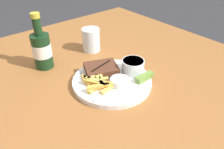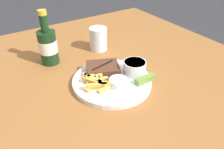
{
  "view_description": "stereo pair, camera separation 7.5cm",
  "coord_description": "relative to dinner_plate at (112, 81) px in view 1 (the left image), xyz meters",
  "views": [
    {
      "loc": [
        -0.4,
        -0.48,
        1.21
      ],
      "look_at": [
        0.0,
        0.0,
        0.79
      ],
      "focal_mm": 35.0,
      "sensor_mm": 36.0,
      "label": 1
    },
    {
      "loc": [
        -0.34,
        -0.52,
        1.21
      ],
      "look_at": [
        0.0,
        0.0,
        0.79
      ],
      "focal_mm": 35.0,
      "sensor_mm": 36.0,
      "label": 2
    }
  ],
  "objects": [
    {
      "name": "steak_portion",
      "position": [
        0.0,
        0.06,
        0.02
      ],
      "size": [
        0.14,
        0.13,
        0.03
      ],
      "color": "#512D1E",
      "rests_on": "dinner_plate"
    },
    {
      "name": "pickle_spear",
      "position": [
        0.09,
        -0.07,
        0.02
      ],
      "size": [
        0.07,
        0.02,
        0.02
      ],
      "color": "olive",
      "rests_on": "dinner_plate"
    },
    {
      "name": "drinking_glass",
      "position": [
        0.09,
        0.25,
        0.04
      ],
      "size": [
        0.08,
        0.08,
        0.1
      ],
      "color": "silver",
      "rests_on": "dining_table"
    },
    {
      "name": "coleslaw_cup",
      "position": [
        0.09,
        -0.01,
        0.04
      ],
      "size": [
        0.08,
        0.08,
        0.05
      ],
      "color": "white",
      "rests_on": "dinner_plate"
    },
    {
      "name": "fork_utensil",
      "position": [
        -0.06,
        -0.03,
        0.01
      ],
      "size": [
        0.13,
        0.07,
        0.0
      ],
      "rotation": [
        0.0,
        0.0,
        6.73
      ],
      "color": "#B7B7BC",
      "rests_on": "dinner_plate"
    },
    {
      "name": "dining_table",
      "position": [
        0.0,
        0.0,
        -0.08
      ],
      "size": [
        1.22,
        1.3,
        0.75
      ],
      "color": "#935B2D",
      "rests_on": "ground_plane"
    },
    {
      "name": "beer_bottle",
      "position": [
        -0.13,
        0.26,
        0.07
      ],
      "size": [
        0.07,
        0.07,
        0.22
      ],
      "color": "#143319",
      "rests_on": "dining_table"
    },
    {
      "name": "dinner_plate",
      "position": [
        0.0,
        0.0,
        0.0
      ],
      "size": [
        0.28,
        0.28,
        0.02
      ],
      "color": "white",
      "rests_on": "dining_table"
    },
    {
      "name": "knife_utensil",
      "position": [
        -0.01,
        0.03,
        0.01
      ],
      "size": [
        0.11,
        0.14,
        0.01
      ],
      "rotation": [
        0.0,
        0.0,
        2.23
      ],
      "color": "#B7B7BC",
      "rests_on": "dinner_plate"
    },
    {
      "name": "fries_pile",
      "position": [
        -0.06,
        0.01,
        0.02
      ],
      "size": [
        0.12,
        0.13,
        0.02
      ],
      "color": "gold",
      "rests_on": "dinner_plate"
    },
    {
      "name": "dipping_sauce_cup",
      "position": [
        0.0,
        -0.04,
        0.02
      ],
      "size": [
        0.06,
        0.06,
        0.02
      ],
      "color": "silver",
      "rests_on": "dinner_plate"
    }
  ]
}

